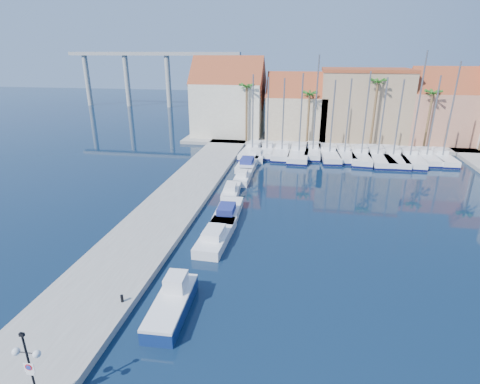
# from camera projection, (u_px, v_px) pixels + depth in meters

# --- Properties ---
(ground) EXTENTS (260.00, 260.00, 0.00)m
(ground) POSITION_uv_depth(u_px,v_px,m) (236.00, 301.00, 23.38)
(ground) COLOR black
(ground) RESTS_ON ground
(quay_west) EXTENTS (6.00, 77.00, 0.50)m
(quay_west) POSITION_uv_depth(u_px,v_px,m) (172.00, 206.00, 37.18)
(quay_west) COLOR gray
(quay_west) RESTS_ON ground
(shore_north) EXTENTS (54.00, 16.00, 0.50)m
(shore_north) POSITION_uv_depth(u_px,v_px,m) (341.00, 138.00, 65.91)
(shore_north) COLOR gray
(shore_north) RESTS_ON ground
(lamp_post) EXTENTS (1.26, 0.36, 3.70)m
(lamp_post) POSITION_uv_depth(u_px,v_px,m) (28.00, 358.00, 15.28)
(lamp_post) COLOR black
(lamp_post) RESTS_ON quay_west
(bollard) EXTENTS (0.18, 0.18, 0.46)m
(bollard) POSITION_uv_depth(u_px,v_px,m) (122.00, 298.00, 22.49)
(bollard) COLOR black
(bollard) RESTS_ON quay_west
(fishing_boat) EXTENTS (2.05, 5.62, 1.94)m
(fishing_boat) POSITION_uv_depth(u_px,v_px,m) (172.00, 303.00, 22.23)
(fishing_boat) COLOR navy
(fishing_boat) RESTS_ON ground
(motorboat_west_0) EXTENTS (2.32, 6.61, 1.40)m
(motorboat_west_0) POSITION_uv_depth(u_px,v_px,m) (216.00, 236.00, 30.59)
(motorboat_west_0) COLOR white
(motorboat_west_0) RESTS_ON ground
(motorboat_west_1) EXTENTS (2.30, 6.61, 1.40)m
(motorboat_west_1) POSITION_uv_depth(u_px,v_px,m) (227.00, 212.00, 35.04)
(motorboat_west_1) COLOR white
(motorboat_west_1) RESTS_ON ground
(motorboat_west_2) EXTENTS (1.93, 5.12, 1.40)m
(motorboat_west_2) POSITION_uv_depth(u_px,v_px,m) (231.00, 191.00, 40.42)
(motorboat_west_2) COLOR white
(motorboat_west_2) RESTS_ON ground
(motorboat_west_3) EXTENTS (1.69, 5.22, 1.40)m
(motorboat_west_3) POSITION_uv_depth(u_px,v_px,m) (243.00, 177.00, 44.92)
(motorboat_west_3) COLOR white
(motorboat_west_3) RESTS_ON ground
(motorboat_west_4) EXTENTS (2.35, 7.13, 1.40)m
(motorboat_west_4) POSITION_uv_depth(u_px,v_px,m) (248.00, 163.00, 50.35)
(motorboat_west_4) COLOR white
(motorboat_west_4) RESTS_ON ground
(motorboat_west_5) EXTENTS (2.73, 6.94, 1.40)m
(motorboat_west_5) POSITION_uv_depth(u_px,v_px,m) (256.00, 155.00, 54.59)
(motorboat_west_5) COLOR white
(motorboat_west_5) RESTS_ON ground
(motorboat_west_6) EXTENTS (2.38, 6.19, 1.40)m
(motorboat_west_6) POSITION_uv_depth(u_px,v_px,m) (257.00, 147.00, 58.75)
(motorboat_west_6) COLOR white
(motorboat_west_6) RESTS_ON ground
(sailboat_0) EXTENTS (3.23, 10.02, 11.60)m
(sailboat_0) POSITION_uv_depth(u_px,v_px,m) (253.00, 150.00, 56.78)
(sailboat_0) COLOR white
(sailboat_0) RESTS_ON ground
(sailboat_1) EXTENTS (2.17, 8.10, 11.24)m
(sailboat_1) POSITION_uv_depth(u_px,v_px,m) (267.00, 150.00, 56.79)
(sailboat_1) COLOR white
(sailboat_1) RESTS_ON ground
(sailboat_2) EXTENTS (2.69, 9.73, 11.15)m
(sailboat_2) POSITION_uv_depth(u_px,v_px,m) (282.00, 151.00, 56.35)
(sailboat_2) COLOR white
(sailboat_2) RESTS_ON ground
(sailboat_3) EXTENTS (3.19, 10.82, 11.85)m
(sailboat_3) POSITION_uv_depth(u_px,v_px,m) (299.00, 152.00, 55.53)
(sailboat_3) COLOR white
(sailboat_3) RESTS_ON ground
(sailboat_4) EXTENTS (2.58, 8.84, 14.23)m
(sailboat_4) POSITION_uv_depth(u_px,v_px,m) (313.00, 150.00, 56.35)
(sailboat_4) COLOR white
(sailboat_4) RESTS_ON ground
(sailboat_5) EXTENTS (3.21, 9.66, 11.00)m
(sailboat_5) POSITION_uv_depth(u_px,v_px,m) (329.00, 153.00, 54.96)
(sailboat_5) COLOR white
(sailboat_5) RESTS_ON ground
(sailboat_6) EXTENTS (3.03, 8.89, 11.17)m
(sailboat_6) POSITION_uv_depth(u_px,v_px,m) (344.00, 153.00, 54.90)
(sailboat_6) COLOR white
(sailboat_6) RESTS_ON ground
(sailboat_7) EXTENTS (3.53, 10.44, 12.18)m
(sailboat_7) POSITION_uv_depth(u_px,v_px,m) (361.00, 155.00, 54.15)
(sailboat_7) COLOR white
(sailboat_7) RESTS_ON ground
(sailboat_8) EXTENTS (3.82, 11.37, 11.42)m
(sailboat_8) POSITION_uv_depth(u_px,v_px,m) (376.00, 156.00, 53.85)
(sailboat_8) COLOR white
(sailboat_8) RESTS_ON ground
(sailboat_9) EXTENTS (3.11, 11.22, 11.18)m
(sailboat_9) POSITION_uv_depth(u_px,v_px,m) (392.00, 156.00, 53.60)
(sailboat_9) COLOR white
(sailboat_9) RESTS_ON ground
(sailboat_10) EXTENTS (3.14, 10.44, 14.78)m
(sailboat_10) POSITION_uv_depth(u_px,v_px,m) (409.00, 157.00, 53.03)
(sailboat_10) COLOR white
(sailboat_10) RESTS_ON ground
(sailboat_11) EXTENTS (2.77, 8.31, 11.68)m
(sailboat_11) POSITION_uv_depth(u_px,v_px,m) (425.00, 156.00, 53.29)
(sailboat_11) COLOR white
(sailboat_11) RESTS_ON ground
(sailboat_12) EXTENTS (2.47, 8.50, 13.45)m
(sailboat_12) POSITION_uv_depth(u_px,v_px,m) (441.00, 157.00, 53.01)
(sailboat_12) COLOR white
(sailboat_12) RESTS_ON ground
(building_0) EXTENTS (12.30, 9.00, 13.50)m
(building_0) POSITION_uv_depth(u_px,v_px,m) (229.00, 100.00, 66.00)
(building_0) COLOR beige
(building_0) RESTS_ON shore_north
(building_1) EXTENTS (10.30, 8.00, 11.00)m
(building_1) POSITION_uv_depth(u_px,v_px,m) (297.00, 109.00, 64.49)
(building_1) COLOR tan
(building_1) RESTS_ON shore_north
(building_2) EXTENTS (14.20, 10.20, 11.50)m
(building_2) POSITION_uv_depth(u_px,v_px,m) (363.00, 104.00, 63.30)
(building_2) COLOR tan
(building_2) RESTS_ON shore_north
(building_3) EXTENTS (10.30, 8.00, 12.00)m
(building_3) POSITION_uv_depth(u_px,v_px,m) (440.00, 109.00, 60.58)
(building_3) COLOR tan
(building_3) RESTS_ON shore_north
(palm_0) EXTENTS (2.60, 2.60, 10.15)m
(palm_0) POSITION_uv_depth(u_px,v_px,m) (247.00, 88.00, 59.84)
(palm_0) COLOR brown
(palm_0) RESTS_ON shore_north
(palm_1) EXTENTS (2.60, 2.60, 9.15)m
(palm_1) POSITION_uv_depth(u_px,v_px,m) (310.00, 96.00, 58.56)
(palm_1) COLOR brown
(palm_1) RESTS_ON shore_north
(palm_2) EXTENTS (2.60, 2.60, 11.15)m
(palm_2) POSITION_uv_depth(u_px,v_px,m) (378.00, 84.00, 56.28)
(palm_2) COLOR brown
(palm_2) RESTS_ON shore_north
(palm_3) EXTENTS (2.60, 2.60, 9.65)m
(palm_3) POSITION_uv_depth(u_px,v_px,m) (433.00, 95.00, 55.49)
(palm_3) COLOR brown
(palm_3) RESTS_ON shore_north
(viaduct) EXTENTS (48.00, 2.20, 14.45)m
(viaduct) POSITION_uv_depth(u_px,v_px,m) (150.00, 68.00, 101.63)
(viaduct) COLOR #9E9E99
(viaduct) RESTS_ON ground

